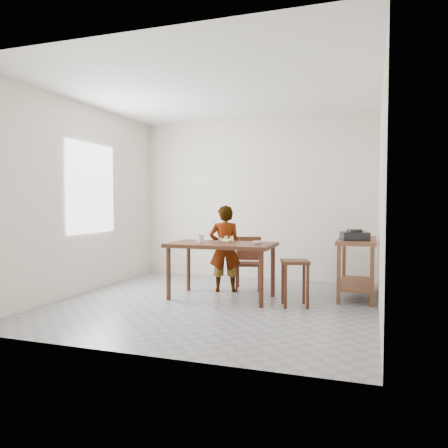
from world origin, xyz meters
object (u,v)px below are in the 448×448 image
(dining_table, at_px, (222,271))
(prep_counter, at_px, (357,268))
(child, at_px, (225,249))
(dining_chair, at_px, (248,264))
(stool, at_px, (295,283))

(dining_table, xyz_separation_m, prep_counter, (1.72, 0.70, 0.03))
(dining_table, relative_size, child, 1.12)
(child, bearing_deg, dining_chair, -158.04)
(dining_table, height_order, dining_chair, dining_chair)
(dining_table, distance_m, child, 0.52)
(child, bearing_deg, dining_table, 85.11)
(dining_table, xyz_separation_m, stool, (1.01, -0.14, -0.09))
(child, height_order, stool, child)
(dining_table, height_order, child, child)
(dining_chair, bearing_deg, dining_table, -117.34)
(dining_chair, bearing_deg, prep_counter, -12.28)
(dining_table, bearing_deg, prep_counter, 22.15)
(prep_counter, xyz_separation_m, stool, (-0.71, -0.84, -0.11))
(dining_table, relative_size, dining_chair, 1.81)
(prep_counter, relative_size, child, 0.96)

